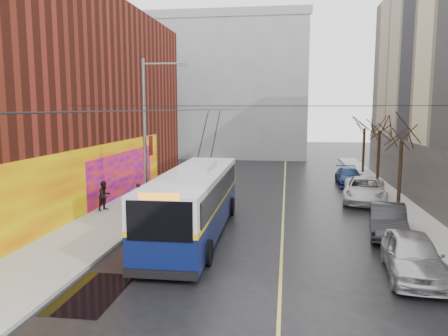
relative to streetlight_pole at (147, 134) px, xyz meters
The scene contains 21 objects.
ground 12.70m from the streetlight_pole, 58.46° to the right, with size 140.00×140.00×0.00m, color black.
sidewalk_left 5.50m from the streetlight_pole, 132.95° to the left, with size 4.00×60.00×0.15m, color gray.
sidewalk_right 16.00m from the streetlight_pole, ahead, with size 2.00×60.00×0.15m, color gray.
lane_line 9.89m from the streetlight_pole, 27.64° to the left, with size 0.12×50.00×0.01m, color #BFB74C.
building_left 10.84m from the streetlight_pole, 157.92° to the left, with size 12.11×36.00×14.00m.
building_far 35.24m from the streetlight_pole, 89.77° to the left, with size 20.50×12.10×18.00m.
streetlight_pole is the anchor object (origin of this frame).
catenary_wires 6.14m from the streetlight_pole, 52.95° to the left, with size 18.00×60.00×0.22m.
tree_near 16.28m from the streetlight_pole, 21.62° to the left, with size 3.20×3.20×6.40m.
tree_mid 19.96m from the streetlight_pole, 40.65° to the left, with size 3.20×3.20×6.68m.
tree_far 25.09m from the streetlight_pole, 52.88° to the left, with size 3.20×3.20×6.57m.
puddle 11.38m from the streetlight_pole, 82.92° to the right, with size 1.98×3.62×0.01m, color black.
pigeons_flying 3.76m from the streetlight_pole, ahead, with size 3.02×1.40×1.12m.
trolleybus 5.30m from the streetlight_pole, 40.18° to the right, with size 3.19×13.03×6.14m.
parked_car_a 14.91m from the streetlight_pole, 29.41° to the right, with size 1.94×4.82×1.64m, color #B6B6BB.
parked_car_b 13.52m from the streetlight_pole, ahead, with size 1.64×4.71×1.55m, color black.
parked_car_c 15.09m from the streetlight_pole, 26.36° to the left, with size 2.73×5.91×1.64m, color silver.
parked_car_d 18.79m from the streetlight_pole, 45.30° to the left, with size 1.96×4.82×1.40m, color navy.
following_car 7.95m from the streetlight_pole, 74.96° to the left, with size 1.94×4.81×1.64m, color #A6A5AA.
pedestrian_a 4.39m from the streetlight_pole, 124.90° to the left, with size 0.58×0.38×1.58m, color black.
pedestrian_b 5.01m from the streetlight_pole, 162.60° to the left, with size 0.86×0.67×1.77m, color black.
Camera 1 is at (1.64, -13.62, 6.28)m, focal length 35.00 mm.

